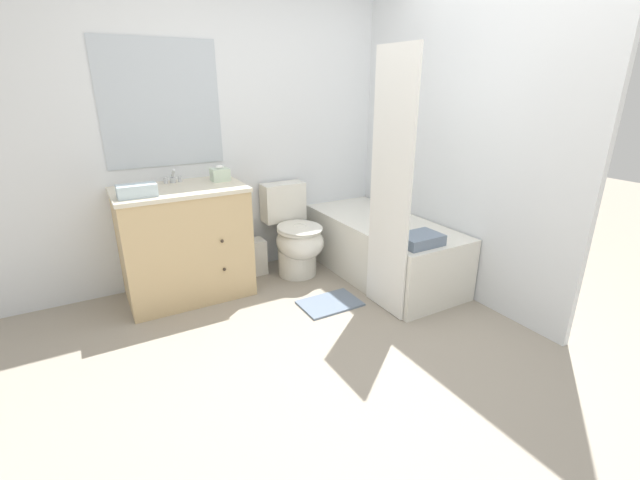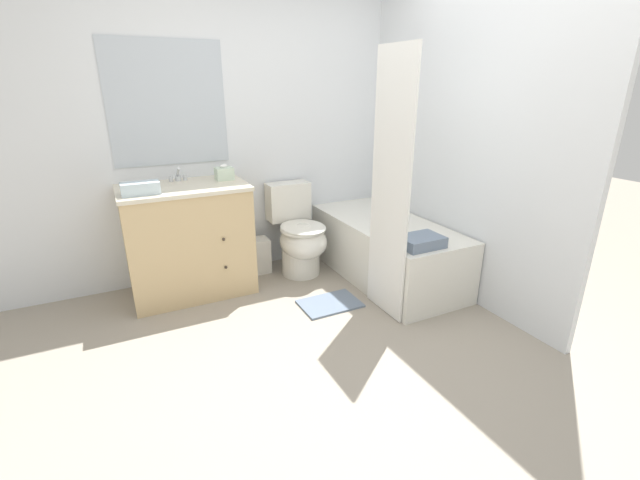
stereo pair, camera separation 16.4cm
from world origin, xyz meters
TOP-DOWN VIEW (x-y plane):
  - ground_plane at (0.00, 0.00)m, footprint 14.00×14.00m
  - wall_back at (-0.01, 1.79)m, footprint 8.00×0.06m
  - wall_right at (1.23, 0.88)m, footprint 0.05×2.76m
  - vanity_cabinet at (-0.73, 1.47)m, footprint 0.95×0.61m
  - sink_faucet at (-0.73, 1.65)m, footprint 0.14×0.12m
  - toilet at (0.21, 1.41)m, footprint 0.40×0.65m
  - bathtub at (0.85, 1.00)m, footprint 0.69×1.52m
  - shower_curtain at (0.49, 0.49)m, footprint 0.02×0.43m
  - wastebasket at (-0.13, 1.59)m, footprint 0.20×0.17m
  - tissue_box at (-0.38, 1.54)m, footprint 0.14×0.12m
  - hand_towel_folded at (-1.03, 1.32)m, footprint 0.26×0.13m
  - bath_towel_folded at (0.72, 0.40)m, footprint 0.31×0.23m
  - bath_mat at (0.17, 0.75)m, footprint 0.46×0.32m

SIDE VIEW (x-z plane):
  - ground_plane at x=0.00m, z-range 0.00..0.00m
  - bath_mat at x=0.17m, z-range 0.00..0.02m
  - wastebasket at x=-0.13m, z-range 0.00..0.31m
  - bathtub at x=0.85m, z-range 0.00..0.51m
  - toilet at x=0.21m, z-range -0.04..0.74m
  - vanity_cabinet at x=-0.73m, z-range 0.01..0.90m
  - bath_towel_folded at x=0.72m, z-range 0.51..0.59m
  - sink_faucet at x=-0.73m, z-range 0.86..0.98m
  - hand_towel_folded at x=-1.03m, z-range 0.89..0.97m
  - shower_curtain at x=0.49m, z-range 0.00..1.86m
  - tissue_box at x=-0.38m, z-range 0.88..1.00m
  - wall_right at x=1.23m, z-range 0.00..2.50m
  - wall_back at x=-0.01m, z-range 0.00..2.50m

